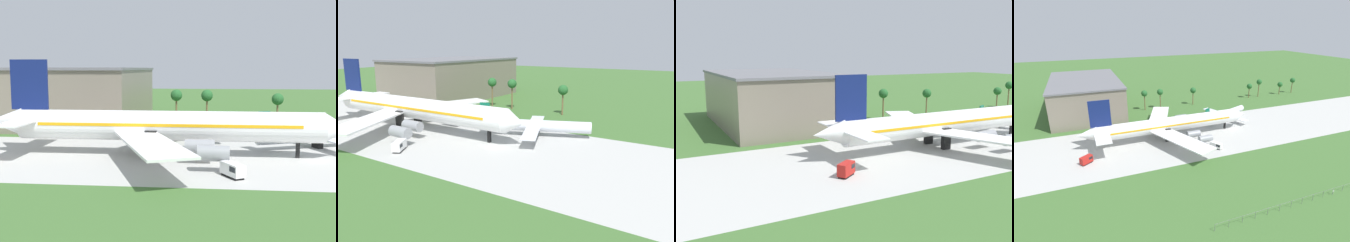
# 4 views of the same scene
# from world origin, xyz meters

# --- Properties ---
(jet_airliner) EXTENTS (76.93, 59.85, 20.25)m
(jet_airliner) POSITION_xyz_m (-31.49, 2.50, 6.27)
(jet_airliner) COLOR white
(jet_airliner) RESTS_ON ground_plane
(regional_aircraft) EXTENTS (29.86, 27.22, 8.98)m
(regional_aircraft) POSITION_xyz_m (3.38, 14.14, 2.96)
(regional_aircraft) COLOR silver
(regional_aircraft) RESTS_ON ground_plane
(fuel_truck) EXTENTS (4.84, 4.20, 2.94)m
(fuel_truck) POSITION_xyz_m (-67.27, -8.22, 1.57)
(fuel_truck) COLOR black
(fuel_truck) RESTS_ON ground_plane
(terminal_building) EXTENTS (36.72, 61.20, 18.60)m
(terminal_building) POSITION_xyz_m (-63.16, 56.60, 9.31)
(terminal_building) COLOR slate
(terminal_building) RESTS_ON ground_plane
(palm_tree_row) EXTENTS (113.54, 3.60, 12.22)m
(palm_tree_row) POSITION_xyz_m (25.42, 45.08, 8.90)
(palm_tree_row) COLOR brown
(palm_tree_row) RESTS_ON ground_plane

